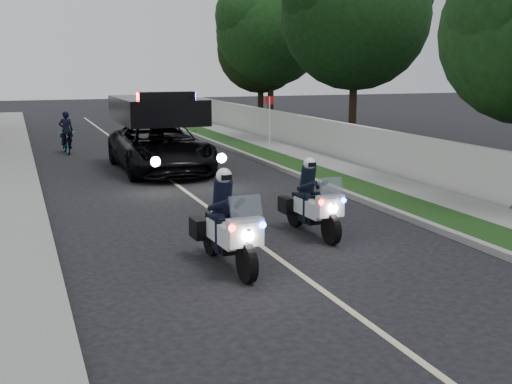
# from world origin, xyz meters

# --- Properties ---
(ground) EXTENTS (120.00, 120.00, 0.00)m
(ground) POSITION_xyz_m (0.00, 0.00, 0.00)
(ground) COLOR black
(ground) RESTS_ON ground
(curb_right) EXTENTS (0.20, 60.00, 0.15)m
(curb_right) POSITION_xyz_m (4.10, 10.00, 0.07)
(curb_right) COLOR gray
(curb_right) RESTS_ON ground
(grass_verge) EXTENTS (1.20, 60.00, 0.16)m
(grass_verge) POSITION_xyz_m (4.80, 10.00, 0.08)
(grass_verge) COLOR #193814
(grass_verge) RESTS_ON ground
(sidewalk_right) EXTENTS (1.40, 60.00, 0.16)m
(sidewalk_right) POSITION_xyz_m (6.10, 10.00, 0.08)
(sidewalk_right) COLOR gray
(sidewalk_right) RESTS_ON ground
(property_wall) EXTENTS (0.22, 60.00, 1.50)m
(property_wall) POSITION_xyz_m (7.10, 10.00, 0.75)
(property_wall) COLOR beige
(property_wall) RESTS_ON ground
(curb_left) EXTENTS (0.20, 60.00, 0.15)m
(curb_left) POSITION_xyz_m (-4.10, 10.00, 0.07)
(curb_left) COLOR gray
(curb_left) RESTS_ON ground
(lane_marking) EXTENTS (0.12, 50.00, 0.01)m
(lane_marking) POSITION_xyz_m (0.00, 10.00, 0.00)
(lane_marking) COLOR #BFB78C
(lane_marking) RESTS_ON ground
(police_moto_left) EXTENTS (0.87, 2.20, 1.84)m
(police_moto_left) POSITION_xyz_m (-1.08, -0.85, 0.00)
(police_moto_left) COLOR white
(police_moto_left) RESTS_ON ground
(police_moto_right) EXTENTS (0.80, 2.04, 1.70)m
(police_moto_right) POSITION_xyz_m (1.36, 0.72, 0.00)
(police_moto_right) COLOR silver
(police_moto_right) RESTS_ON ground
(police_suv) EXTENTS (2.91, 6.18, 2.99)m
(police_suv) POSITION_xyz_m (0.09, 10.37, 0.00)
(police_suv) COLOR black
(police_suv) RESTS_ON ground
(bicycle) EXTENTS (0.72, 1.85, 0.95)m
(bicycle) POSITION_xyz_m (-2.60, 16.33, 0.00)
(bicycle) COLOR black
(bicycle) RESTS_ON ground
(cyclist) EXTENTS (0.59, 0.42, 1.56)m
(cyclist) POSITION_xyz_m (-2.60, 16.33, 0.00)
(cyclist) COLOR black
(cyclist) RESTS_ON ground
(sign_post) EXTENTS (0.48, 0.48, 2.37)m
(sign_post) POSITION_xyz_m (6.00, 15.00, 0.00)
(sign_post) COLOR maroon
(sign_post) RESTS_ON ground
(tree_right_c) EXTENTS (8.56, 8.56, 11.43)m
(tree_right_c) POSITION_xyz_m (10.34, 15.35, 0.00)
(tree_right_c) COLOR #123510
(tree_right_c) RESTS_ON ground
(tree_right_d) EXTENTS (8.49, 8.49, 10.90)m
(tree_right_d) POSITION_xyz_m (10.06, 25.09, 0.00)
(tree_right_d) COLOR #194316
(tree_right_d) RESTS_ON ground
(tree_right_e) EXTENTS (5.46, 5.46, 8.87)m
(tree_right_e) POSITION_xyz_m (9.77, 26.04, 0.00)
(tree_right_e) COLOR black
(tree_right_e) RESTS_ON ground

